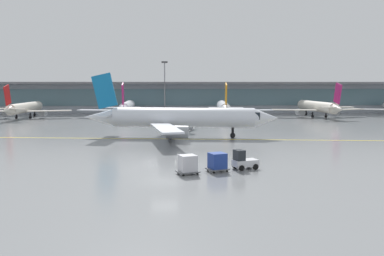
% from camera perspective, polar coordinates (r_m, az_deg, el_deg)
% --- Properties ---
extents(ground_plane, '(400.00, 400.00, 0.00)m').
position_cam_1_polar(ground_plane, '(38.90, -3.82, -7.29)').
color(ground_plane, gray).
extents(taxiway_centreline_stripe, '(109.41, 12.09, 0.01)m').
position_cam_1_polar(taxiway_centreline_stripe, '(67.67, -1.15, -1.53)').
color(taxiway_centreline_stripe, yellow).
rests_on(taxiway_centreline_stripe, ground_plane).
extents(terminal_concourse, '(200.32, 11.00, 9.60)m').
position_cam_1_polar(terminal_concourse, '(129.66, -2.87, 4.31)').
color(terminal_concourse, '#8C939E').
rests_on(terminal_concourse, ground_plane).
extents(gate_airplane_1, '(24.95, 26.76, 8.88)m').
position_cam_1_polar(gate_airplane_1, '(117.04, -22.11, 2.57)').
color(gate_airplane_1, silver).
rests_on(gate_airplane_1, ground_plane).
extents(gate_airplane_2, '(26.19, 28.13, 9.33)m').
position_cam_1_polar(gate_airplane_2, '(111.57, -8.96, 2.86)').
color(gate_airplane_2, silver).
rests_on(gate_airplane_2, ground_plane).
extents(gate_airplane_3, '(26.15, 28.17, 9.33)m').
position_cam_1_polar(gate_airplane_3, '(109.71, 4.37, 2.86)').
color(gate_airplane_3, silver).
rests_on(gate_airplane_3, ground_plane).
extents(gate_airplane_4, '(26.09, 28.18, 9.33)m').
position_cam_1_polar(gate_airplane_4, '(117.06, 16.96, 2.82)').
color(gate_airplane_4, silver).
rests_on(gate_airplane_4, ground_plane).
extents(taxiing_regional_jet, '(32.97, 30.49, 10.92)m').
position_cam_1_polar(taxiing_regional_jet, '(69.35, -1.54, 1.37)').
color(taxiing_regional_jet, silver).
rests_on(taxiing_regional_jet, ground_plane).
extents(baggage_tug, '(2.93, 2.32, 2.10)m').
position_cam_1_polar(baggage_tug, '(44.15, 7.13, -4.53)').
color(baggage_tug, silver).
rests_on(baggage_tug, ground_plane).
extents(cargo_dolly_lead, '(2.53, 2.24, 1.94)m').
position_cam_1_polar(cargo_dolly_lead, '(42.68, 3.53, -4.64)').
color(cargo_dolly_lead, '#595B60').
rests_on(cargo_dolly_lead, ground_plane).
extents(cargo_dolly_trailing, '(2.53, 2.24, 1.94)m').
position_cam_1_polar(cargo_dolly_trailing, '(41.33, -0.60, -4.98)').
color(cargo_dolly_trailing, '#595B60').
rests_on(cargo_dolly_trailing, ground_plane).
extents(apron_light_mast_1, '(1.80, 0.36, 15.67)m').
position_cam_1_polar(apron_light_mast_1, '(123.55, -3.80, 5.89)').
color(apron_light_mast_1, gray).
rests_on(apron_light_mast_1, ground_plane).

